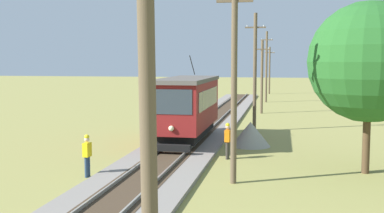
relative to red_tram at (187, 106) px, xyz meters
name	(u,v)px	position (x,y,z in m)	size (l,w,h in m)	color
red_tram	(187,106)	(0.00, 0.00, 0.00)	(2.60, 8.54, 4.79)	maroon
utility_pole_foreground	(148,132)	(3.55, -20.69, 1.63)	(1.40, 0.55, 7.46)	brown
utility_pole_near_tram	(234,79)	(3.55, -8.56, 1.92)	(1.40, 0.24, 8.03)	brown
utility_pole_mid	(255,71)	(3.55, 5.66, 1.89)	(1.40, 0.32, 7.97)	brown
utility_pole_far	(262,76)	(3.55, 16.99, 1.20)	(1.40, 0.46, 6.60)	brown
utility_pole_distant	(266,66)	(3.55, 28.90, 1.96)	(1.40, 0.36, 8.11)	brown
utility_pole_horizon	(269,70)	(3.55, 42.47, 1.25)	(1.40, 0.40, 6.70)	brown
gravel_pile	(250,134)	(3.67, -0.20, -1.50)	(2.24, 2.24, 1.38)	#9E998E
track_worker	(87,154)	(-2.49, -8.68, -1.21)	(0.28, 0.40, 1.78)	navy
second_worker	(228,139)	(2.80, -3.96, -1.21)	(0.29, 0.41, 1.78)	#38332D
tree_right_near	(369,62)	(8.94, -5.83, 2.56)	(5.10, 5.10, 7.31)	#4C3823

